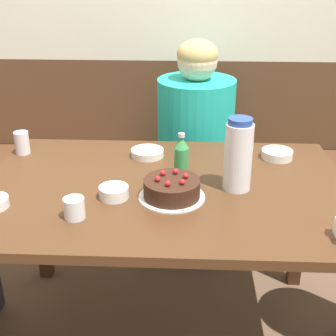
{
  "coord_description": "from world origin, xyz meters",
  "views": [
    {
      "loc": [
        0.09,
        -1.55,
        1.52
      ],
      "look_at": [
        0.01,
        0.05,
        0.79
      ],
      "focal_mm": 50.0,
      "sensor_mm": 36.0,
      "label": 1
    }
  ],
  "objects_px": {
    "glass_water_tall": "(22,143)",
    "bench_seat": "(172,198)",
    "soju_bottle": "(181,156)",
    "bowl_soup_white": "(277,154)",
    "person_pale_blue_shirt": "(195,151)",
    "water_pitcher": "(238,155)",
    "bowl_rice_small": "(114,192)",
    "glass_tumbler_short": "(74,208)",
    "birthday_cake": "(172,189)",
    "bowl_side_dish": "(147,153)"
  },
  "relations": [
    {
      "from": "glass_water_tall",
      "to": "bench_seat",
      "type": "bearing_deg",
      "value": 41.14
    },
    {
      "from": "bench_seat",
      "to": "soju_bottle",
      "type": "bearing_deg",
      "value": -85.19
    },
    {
      "from": "bowl_soup_white",
      "to": "person_pale_blue_shirt",
      "type": "distance_m",
      "value": 0.58
    },
    {
      "from": "water_pitcher",
      "to": "person_pale_blue_shirt",
      "type": "bearing_deg",
      "value": 101.2
    },
    {
      "from": "bowl_soup_white",
      "to": "bowl_rice_small",
      "type": "xyz_separation_m",
      "value": [
        -0.63,
        -0.38,
        0.0
      ]
    },
    {
      "from": "water_pitcher",
      "to": "glass_tumbler_short",
      "type": "xyz_separation_m",
      "value": [
        -0.54,
        -0.24,
        -0.1
      ]
    },
    {
      "from": "bowl_soup_white",
      "to": "glass_water_tall",
      "type": "height_order",
      "value": "glass_water_tall"
    },
    {
      "from": "soju_bottle",
      "to": "glass_tumbler_short",
      "type": "xyz_separation_m",
      "value": [
        -0.34,
        -0.34,
        -0.05
      ]
    },
    {
      "from": "bench_seat",
      "to": "water_pitcher",
      "type": "distance_m",
      "value": 1.08
    },
    {
      "from": "bench_seat",
      "to": "bowl_rice_small",
      "type": "height_order",
      "value": "bowl_rice_small"
    },
    {
      "from": "birthday_cake",
      "to": "glass_tumbler_short",
      "type": "bearing_deg",
      "value": -153.66
    },
    {
      "from": "soju_bottle",
      "to": "person_pale_blue_shirt",
      "type": "relative_size",
      "value": 0.15
    },
    {
      "from": "bowl_rice_small",
      "to": "glass_water_tall",
      "type": "distance_m",
      "value": 0.6
    },
    {
      "from": "bowl_soup_white",
      "to": "person_pale_blue_shirt",
      "type": "height_order",
      "value": "person_pale_blue_shirt"
    },
    {
      "from": "soju_bottle",
      "to": "bowl_rice_small",
      "type": "distance_m",
      "value": 0.31
    },
    {
      "from": "bench_seat",
      "to": "glass_tumbler_short",
      "type": "relative_size",
      "value": 30.44
    },
    {
      "from": "bowl_side_dish",
      "to": "glass_tumbler_short",
      "type": "bearing_deg",
      "value": -110.03
    },
    {
      "from": "bowl_soup_white",
      "to": "person_pale_blue_shirt",
      "type": "relative_size",
      "value": 0.11
    },
    {
      "from": "bowl_rice_small",
      "to": "person_pale_blue_shirt",
      "type": "xyz_separation_m",
      "value": [
        0.29,
        0.82,
        -0.18
      ]
    },
    {
      "from": "glass_water_tall",
      "to": "person_pale_blue_shirt",
      "type": "height_order",
      "value": "person_pale_blue_shirt"
    },
    {
      "from": "glass_water_tall",
      "to": "birthday_cake",
      "type": "bearing_deg",
      "value": -29.73
    },
    {
      "from": "water_pitcher",
      "to": "glass_water_tall",
      "type": "xyz_separation_m",
      "value": [
        -0.89,
        0.29,
        -0.08
      ]
    },
    {
      "from": "birthday_cake",
      "to": "water_pitcher",
      "type": "xyz_separation_m",
      "value": [
        0.23,
        0.08,
        0.1
      ]
    },
    {
      "from": "bowl_rice_small",
      "to": "bowl_soup_white",
      "type": "bearing_deg",
      "value": 31.19
    },
    {
      "from": "birthday_cake",
      "to": "soju_bottle",
      "type": "bearing_deg",
      "value": 81.02
    },
    {
      "from": "bowl_rice_small",
      "to": "soju_bottle",
      "type": "bearing_deg",
      "value": 39.59
    },
    {
      "from": "water_pitcher",
      "to": "bowl_side_dish",
      "type": "bearing_deg",
      "value": 140.91
    },
    {
      "from": "birthday_cake",
      "to": "water_pitcher",
      "type": "distance_m",
      "value": 0.27
    },
    {
      "from": "birthday_cake",
      "to": "bowl_soup_white",
      "type": "bearing_deg",
      "value": 41.07
    },
    {
      "from": "bowl_side_dish",
      "to": "bowl_soup_white",
      "type": "bearing_deg",
      "value": 0.34
    },
    {
      "from": "birthday_cake",
      "to": "bowl_side_dish",
      "type": "bearing_deg",
      "value": 107.73
    },
    {
      "from": "soju_bottle",
      "to": "bench_seat",
      "type": "bearing_deg",
      "value": 94.81
    },
    {
      "from": "bench_seat",
      "to": "bowl_soup_white",
      "type": "distance_m",
      "value": 0.88
    },
    {
      "from": "bowl_side_dish",
      "to": "person_pale_blue_shirt",
      "type": "xyz_separation_m",
      "value": [
        0.21,
        0.44,
        -0.17
      ]
    },
    {
      "from": "glass_tumbler_short",
      "to": "person_pale_blue_shirt",
      "type": "xyz_separation_m",
      "value": [
        0.4,
        0.96,
        -0.19
      ]
    },
    {
      "from": "glass_tumbler_short",
      "to": "bowl_soup_white",
      "type": "bearing_deg",
      "value": 35.52
    },
    {
      "from": "water_pitcher",
      "to": "glass_water_tall",
      "type": "distance_m",
      "value": 0.94
    },
    {
      "from": "bowl_soup_white",
      "to": "bowl_rice_small",
      "type": "relative_size",
      "value": 1.24
    },
    {
      "from": "soju_bottle",
      "to": "person_pale_blue_shirt",
      "type": "distance_m",
      "value": 0.67
    },
    {
      "from": "bowl_rice_small",
      "to": "bowl_side_dish",
      "type": "bearing_deg",
      "value": 77.39
    },
    {
      "from": "soju_bottle",
      "to": "glass_water_tall",
      "type": "xyz_separation_m",
      "value": [
        -0.69,
        0.19,
        -0.03
      ]
    },
    {
      "from": "bowl_side_dish",
      "to": "person_pale_blue_shirt",
      "type": "bearing_deg",
      "value": 64.42
    },
    {
      "from": "glass_tumbler_short",
      "to": "birthday_cake",
      "type": "bearing_deg",
      "value": 26.34
    },
    {
      "from": "bench_seat",
      "to": "bowl_soup_white",
      "type": "height_order",
      "value": "bowl_soup_white"
    },
    {
      "from": "water_pitcher",
      "to": "glass_water_tall",
      "type": "bearing_deg",
      "value": 161.93
    },
    {
      "from": "soju_bottle",
      "to": "glass_tumbler_short",
      "type": "relative_size",
      "value": 2.47
    },
    {
      "from": "soju_bottle",
      "to": "bowl_rice_small",
      "type": "height_order",
      "value": "soju_bottle"
    },
    {
      "from": "bowl_soup_white",
      "to": "bench_seat",
      "type": "bearing_deg",
      "value": 130.2
    },
    {
      "from": "bench_seat",
      "to": "glass_water_tall",
      "type": "xyz_separation_m",
      "value": [
        -0.63,
        -0.55,
        0.54
      ]
    },
    {
      "from": "birthday_cake",
      "to": "bowl_side_dish",
      "type": "distance_m",
      "value": 0.39
    }
  ]
}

